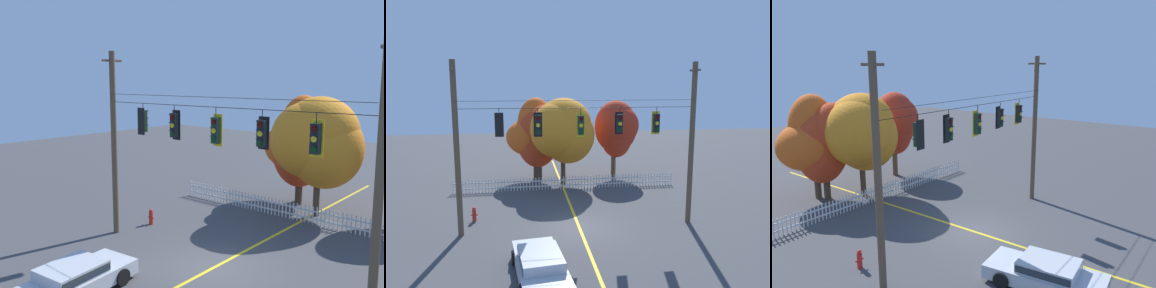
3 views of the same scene
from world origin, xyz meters
TOP-DOWN VIEW (x-y plane):
  - ground at (0.00, 0.00)m, footprint 80.00×80.00m
  - lane_centerline_stripe at (0.00, 0.00)m, footprint 0.16×36.00m
  - signal_support_span at (0.00, -0.00)m, footprint 12.65×1.10m
  - traffic_signal_northbound_secondary at (-4.07, -0.01)m, footprint 0.43×0.38m
  - traffic_signal_eastbound_side at (-2.15, 0.01)m, footprint 0.43×0.38m
  - traffic_signal_northbound_primary at (0.06, 0.01)m, footprint 0.43×0.38m
  - traffic_signal_southbound_primary at (2.12, 0.01)m, footprint 0.43×0.38m
  - traffic_signal_westbound_side at (4.13, 0.01)m, footprint 0.43×0.38m
  - white_picket_fence at (0.21, 7.58)m, footprint 16.29×0.06m
  - autumn_maple_near_fence at (-2.02, 11.06)m, footprint 4.18×3.62m
  - autumn_maple_mid at (-1.63, 10.42)m, footprint 3.74×3.57m
  - autumn_oak_far_east at (0.11, 8.89)m, footprint 4.93×4.28m
  - autumn_maple_far_west at (4.78, 10.85)m, footprint 3.63×3.18m
  - parked_car at (-2.36, -4.92)m, footprint 2.38×4.71m
  - fire_hydrant at (-5.75, 1.96)m, footprint 0.38×0.22m

SIDE VIEW (x-z plane):
  - ground at x=0.00m, z-range 0.00..0.00m
  - lane_centerline_stripe at x=0.00m, z-range 0.00..0.01m
  - fire_hydrant at x=-5.75m, z-range -0.01..0.82m
  - white_picket_fence at x=0.21m, z-range 0.00..0.97m
  - parked_car at x=-2.36m, z-range 0.03..1.18m
  - autumn_maple_mid at x=-1.63m, z-range 0.53..6.66m
  - autumn_maple_near_fence at x=-2.02m, z-range 0.55..7.18m
  - autumn_maple_far_west at x=4.78m, z-range 0.88..7.25m
  - autumn_oak_far_east at x=0.11m, z-range 0.94..7.61m
  - signal_support_span at x=0.00m, z-range 0.08..8.96m
  - traffic_signal_northbound_primary at x=0.06m, z-range 4.86..6.38m
  - traffic_signal_westbound_side at x=4.13m, z-range 4.93..6.40m
  - traffic_signal_eastbound_side at x=-2.15m, z-range 4.93..6.40m
  - traffic_signal_southbound_primary at x=2.12m, z-range 4.96..6.39m
  - traffic_signal_northbound_secondary at x=-4.07m, z-range 5.02..6.41m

